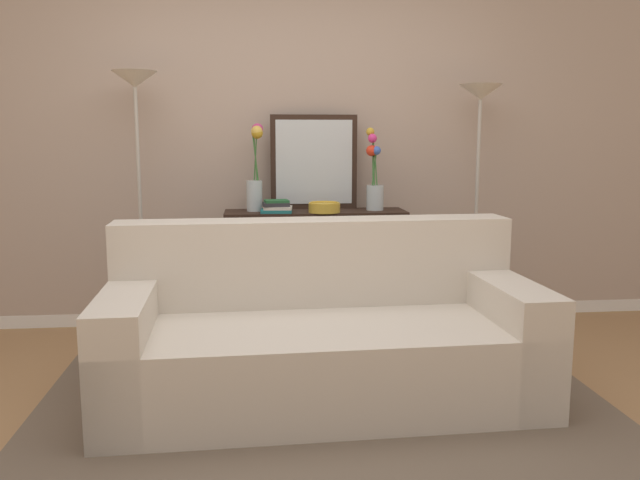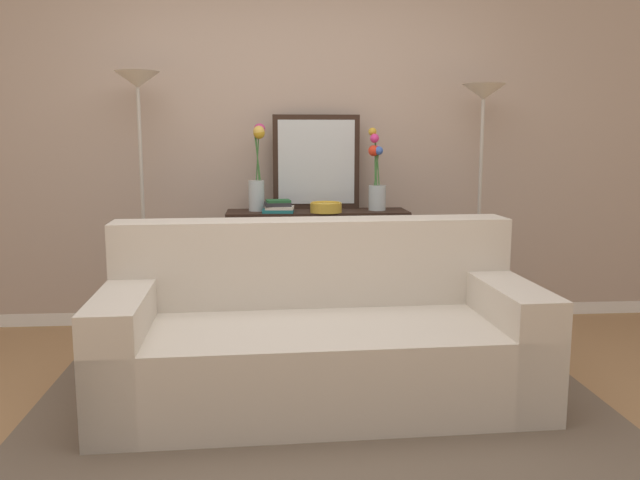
# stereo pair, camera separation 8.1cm
# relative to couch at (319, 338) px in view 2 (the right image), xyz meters

# --- Properties ---
(ground_plane) EXTENTS (16.00, 16.00, 0.02)m
(ground_plane) POSITION_rel_couch_xyz_m (-0.15, -0.49, -0.32)
(ground_plane) COLOR #9E754C
(back_wall) EXTENTS (12.00, 0.15, 2.81)m
(back_wall) POSITION_rel_couch_xyz_m (-0.15, 1.48, 1.09)
(back_wall) COLOR white
(back_wall) RESTS_ON ground
(area_rug) EXTENTS (2.82, 2.02, 0.01)m
(area_rug) POSITION_rel_couch_xyz_m (0.00, -0.16, -0.30)
(area_rug) COLOR brown
(area_rug) RESTS_ON ground
(couch) EXTENTS (2.15, 1.03, 0.88)m
(couch) POSITION_rel_couch_xyz_m (0.00, 0.00, 0.00)
(couch) COLOR beige
(couch) RESTS_ON ground
(console_table) EXTENTS (1.20, 0.34, 0.83)m
(console_table) POSITION_rel_couch_xyz_m (0.08, 1.14, 0.25)
(console_table) COLOR black
(console_table) RESTS_ON ground
(floor_lamp_left) EXTENTS (0.28, 0.28, 1.72)m
(floor_lamp_left) POSITION_rel_couch_xyz_m (-1.05, 1.10, 1.05)
(floor_lamp_left) COLOR #B7B2A8
(floor_lamp_left) RESTS_ON ground
(floor_lamp_right) EXTENTS (0.28, 0.28, 1.66)m
(floor_lamp_right) POSITION_rel_couch_xyz_m (1.18, 1.10, 1.00)
(floor_lamp_right) COLOR #B7B2A8
(floor_lamp_right) RESTS_ON ground
(wall_mirror) EXTENTS (0.59, 0.02, 0.64)m
(wall_mirror) POSITION_rel_couch_xyz_m (0.09, 1.27, 0.84)
(wall_mirror) COLOR black
(wall_mirror) RESTS_ON console_table
(vase_tall_flowers) EXTENTS (0.12, 0.13, 0.58)m
(vase_tall_flowers) POSITION_rel_couch_xyz_m (-0.31, 1.16, 0.78)
(vase_tall_flowers) COLOR silver
(vase_tall_flowers) RESTS_ON console_table
(vase_short_flowers) EXTENTS (0.13, 0.13, 0.55)m
(vase_short_flowers) POSITION_rel_couch_xyz_m (0.48, 1.14, 0.72)
(vase_short_flowers) COLOR silver
(vase_short_flowers) RESTS_ON console_table
(fruit_bowl) EXTENTS (0.21, 0.21, 0.07)m
(fruit_bowl) POSITION_rel_couch_xyz_m (0.13, 1.04, 0.56)
(fruit_bowl) COLOR gold
(fruit_bowl) RESTS_ON console_table
(book_stack) EXTENTS (0.21, 0.16, 0.08)m
(book_stack) POSITION_rel_couch_xyz_m (-0.18, 1.05, 0.56)
(book_stack) COLOR #1E7075
(book_stack) RESTS_ON console_table
(book_row_under_console) EXTENTS (0.40, 0.17, 0.13)m
(book_row_under_console) POSITION_rel_couch_xyz_m (-0.21, 1.14, -0.25)
(book_row_under_console) COLOR #B77F33
(book_row_under_console) RESTS_ON ground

